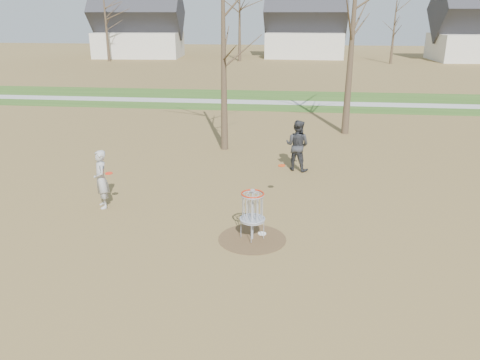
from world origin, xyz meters
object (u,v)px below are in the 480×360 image
at_px(disc_grounded, 262,234).
at_px(disc_golf_basket, 253,207).
at_px(player_throwing, 297,145).
at_px(player_standing, 101,179).

bearing_deg(disc_grounded, disc_golf_basket, -127.80).
xyz_separation_m(player_throwing, disc_golf_basket, (-1.13, -5.96, -0.04)).
xyz_separation_m(player_throwing, disc_grounded, (-0.89, -5.65, -0.94)).
bearing_deg(player_standing, disc_grounded, 43.35).
bearing_deg(disc_golf_basket, disc_grounded, 52.20).
bearing_deg(player_throwing, player_standing, 58.85).
height_order(disc_grounded, disc_golf_basket, disc_golf_basket).
relative_size(player_standing, disc_grounded, 8.15).
distance_m(player_throwing, disc_grounded, 5.80).
height_order(player_standing, player_throwing, player_throwing).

